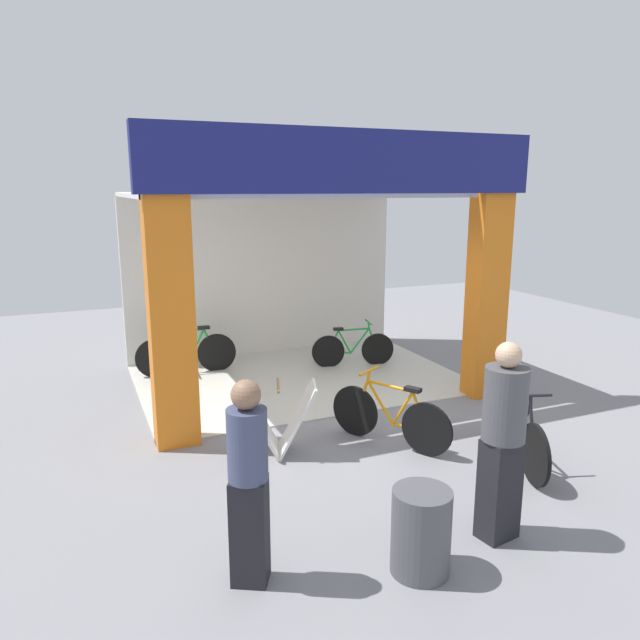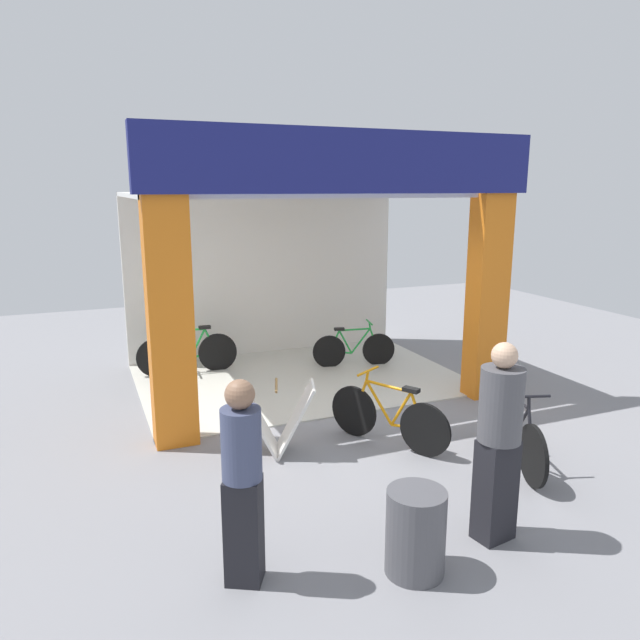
% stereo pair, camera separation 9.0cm
% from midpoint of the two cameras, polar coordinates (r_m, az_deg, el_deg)
% --- Properties ---
extents(ground_plane, '(17.97, 17.97, 0.00)m').
position_cam_midpoint_polar(ground_plane, '(8.17, 2.11, -9.14)').
color(ground_plane, gray).
rests_on(ground_plane, ground).
extents(shop_facade, '(5.19, 3.82, 3.71)m').
position_cam_midpoint_polar(shop_facade, '(9.22, -2.27, 5.97)').
color(shop_facade, beige).
rests_on(shop_facade, ground).
extents(bicycle_inside_0, '(1.63, 0.45, 0.90)m').
position_cam_midpoint_polar(bicycle_inside_0, '(10.06, -12.86, -3.10)').
color(bicycle_inside_0, black).
rests_on(bicycle_inside_0, ground).
extents(bicycle_inside_1, '(1.40, 0.43, 0.79)m').
position_cam_midpoint_polar(bicycle_inside_1, '(10.26, 2.90, -2.75)').
color(bicycle_inside_1, black).
rests_on(bicycle_inside_1, ground).
extents(bicycle_parked_0, '(0.59, 1.59, 0.91)m').
position_cam_midpoint_polar(bicycle_parked_0, '(7.07, 17.81, -10.13)').
color(bicycle_parked_0, black).
rests_on(bicycle_parked_0, ground).
extents(bicycle_parked_1, '(0.86, 1.41, 0.89)m').
position_cam_midpoint_polar(bicycle_parked_1, '(7.22, 6.35, -9.19)').
color(bicycle_parked_1, black).
rests_on(bicycle_parked_1, ground).
extents(sandwich_board_sign, '(0.97, 0.71, 0.85)m').
position_cam_midpoint_polar(sandwich_board_sign, '(6.95, -4.35, -9.43)').
color(sandwich_board_sign, silver).
rests_on(sandwich_board_sign, ground).
extents(pedestrian_0, '(0.42, 0.42, 1.65)m').
position_cam_midpoint_polar(pedestrian_0, '(4.70, -7.43, -15.06)').
color(pedestrian_0, black).
rests_on(pedestrian_0, ground).
extents(pedestrian_1, '(0.42, 0.42, 1.78)m').
position_cam_midpoint_polar(pedestrian_1, '(5.39, 16.61, -10.77)').
color(pedestrian_1, black).
rests_on(pedestrian_1, ground).
extents(trash_bin, '(0.48, 0.48, 0.70)m').
position_cam_midpoint_polar(trash_bin, '(5.07, 9.10, -19.33)').
color(trash_bin, '#4C4C51').
rests_on(trash_bin, ground).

